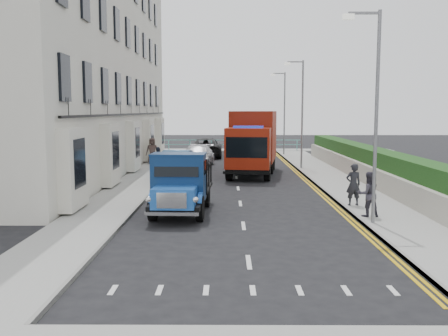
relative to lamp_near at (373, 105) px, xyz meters
The scene contains 22 objects.
ground 6.12m from the lamp_near, 154.42° to the left, with size 120.00×120.00×0.00m, color black.
pavement_west 14.98m from the lamp_near, 130.45° to the left, with size 2.40×38.00×0.12m, color gray.
pavement_east 11.74m from the lamp_near, 84.17° to the left, with size 2.60×38.00×0.12m, color gray.
promenade 31.53m from the lamp_near, 97.67° to the left, with size 30.00×2.50×0.12m, color gray.
sea_plane 62.27m from the lamp_near, 93.85° to the left, with size 120.00×120.00×0.00m, color #4E5E6B.
terrace_west 20.52m from the lamp_near, 132.29° to the left, with size 6.31×30.20×14.25m.
garden_east 11.82m from the lamp_near, 74.59° to the left, with size 1.45×28.00×1.75m.
seafront_railing 30.68m from the lamp_near, 97.88° to the left, with size 13.00×0.08×1.11m.
lamp_near is the anchor object (origin of this frame).
lamp_mid 16.00m from the lamp_near, 90.00° to the left, with size 1.23×0.18×7.00m.
lamp_far 26.00m from the lamp_near, 90.00° to the left, with size 1.23×0.18×7.00m.
bedford_lorry 7.25m from the lamp_near, 166.77° to the left, with size 2.11×4.89×2.27m.
red_lorry 14.12m from the lamp_near, 103.07° to the left, with size 3.43×7.49×3.78m.
parked_car_front 12.10m from the lamp_near, 129.38° to the left, with size 1.62×4.03×1.37m, color black.
parked_car_mid 15.09m from the lamp_near, 121.52° to the left, with size 1.60×4.58×1.51m, color #5A8FC1.
parked_car_rear 19.22m from the lamp_near, 110.96° to the left, with size 2.02×4.97×1.44m, color silver.
seafront_car_left 25.92m from the lamp_near, 104.53° to the left, with size 2.58×5.59×1.55m, color black.
seafront_car_right 27.20m from the lamp_near, 94.70° to the left, with size 1.67×4.15×1.42m, color #A0A0A5.
pedestrian_east_near 4.31m from the lamp_near, 85.81° to the left, with size 0.60×0.40×1.65m, color black.
pedestrian_east_far 3.24m from the lamp_near, 77.07° to the left, with size 0.77×0.60×1.59m, color #37333F.
pedestrian_west_near 14.72m from the lamp_near, 126.56° to the left, with size 0.98×0.41×1.67m, color #191F2E.
pedestrian_west_far 21.10m from the lamp_near, 118.42° to the left, with size 0.89×0.58×1.82m, color #3E312D.
Camera 1 is at (-0.56, -18.29, 3.83)m, focal length 40.00 mm.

